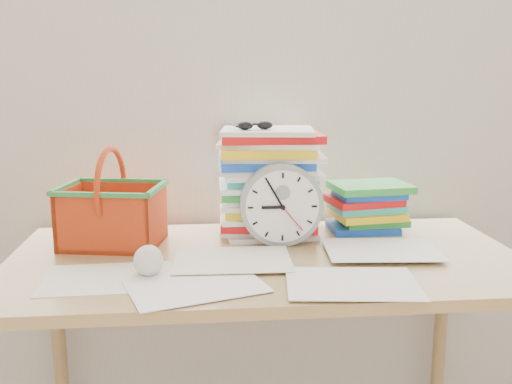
{
  "coord_description": "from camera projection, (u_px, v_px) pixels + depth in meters",
  "views": [
    {
      "loc": [
        -0.17,
        0.12,
        1.24
      ],
      "look_at": [
        -0.03,
        1.6,
        0.93
      ],
      "focal_mm": 40.0,
      "sensor_mm": 36.0,
      "label": 1
    }
  ],
  "objects": [
    {
      "name": "clock",
      "position": [
        281.0,
        205.0,
        1.64
      ],
      "size": [
        0.24,
        0.05,
        0.24
      ],
      "primitive_type": "cylinder",
      "rotation": [
        1.57,
        0.0,
        0.0
      ],
      "color": "gray",
      "rests_on": "desk"
    },
    {
      "name": "book_stack",
      "position": [
        368.0,
        207.0,
        1.8
      ],
      "size": [
        0.27,
        0.22,
        0.15
      ],
      "primitive_type": null,
      "rotation": [
        0.0,
        0.0,
        0.07
      ],
      "color": "white",
      "rests_on": "desk"
    },
    {
      "name": "paper_stack",
      "position": [
        270.0,
        181.0,
        1.76
      ],
      "size": [
        0.34,
        0.29,
        0.32
      ],
      "primitive_type": null,
      "rotation": [
        0.0,
        0.0,
        -0.05
      ],
      "color": "white",
      "rests_on": "desk"
    },
    {
      "name": "desk",
      "position": [
        266.0,
        281.0,
        1.58
      ],
      "size": [
        1.4,
        0.7,
        0.75
      ],
      "color": "#9B7B48",
      "rests_on": "ground"
    },
    {
      "name": "crumpled_ball",
      "position": [
        148.0,
        260.0,
        1.4
      ],
      "size": [
        0.08,
        0.08,
        0.08
      ],
      "primitive_type": "sphere",
      "color": "silver",
      "rests_on": "desk"
    },
    {
      "name": "sunglasses",
      "position": [
        255.0,
        125.0,
        1.69
      ],
      "size": [
        0.14,
        0.12,
        0.03
      ],
      "primitive_type": null,
      "rotation": [
        0.0,
        0.0,
        0.16
      ],
      "color": "black",
      "rests_on": "paper_stack"
    },
    {
      "name": "basket",
      "position": [
        112.0,
        197.0,
        1.63
      ],
      "size": [
        0.32,
        0.27,
        0.28
      ],
      "primitive_type": null,
      "rotation": [
        0.0,
        0.0,
        -0.18
      ],
      "color": "red",
      "rests_on": "desk"
    },
    {
      "name": "scattered_papers",
      "position": [
        266.0,
        254.0,
        1.56
      ],
      "size": [
        1.26,
        0.42,
        0.02
      ],
      "primitive_type": null,
      "color": "white",
      "rests_on": "desk"
    },
    {
      "name": "curtain",
      "position": [
        253.0,
        54.0,
        1.82
      ],
      "size": [
        2.4,
        0.01,
        2.5
      ],
      "primitive_type": "cube",
      "color": "beige",
      "rests_on": "room_shell"
    }
  ]
}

